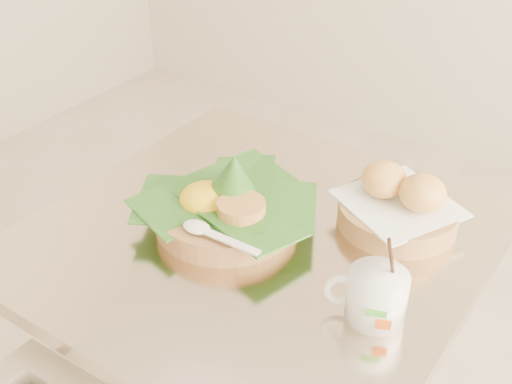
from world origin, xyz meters
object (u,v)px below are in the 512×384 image
Objects in this scene: cafe_table at (257,329)px; coffee_mug at (375,294)px; rice_basket at (226,204)px; bread_basket at (399,205)px.

coffee_mug is (0.24, -0.07, 0.26)m from cafe_table.
rice_basket reaches higher than cafe_table.
rice_basket reaches higher than coffee_mug.
cafe_table is 0.27m from rice_basket.
cafe_table is at bearing 163.64° from coffee_mug.
rice_basket reaches higher than bread_basket.
bread_basket is at bearing 40.21° from cafe_table.
coffee_mug is (0.06, -0.22, 0.00)m from bread_basket.
rice_basket is at bearing -171.32° from cafe_table.
cafe_table is 0.35m from bread_basket.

